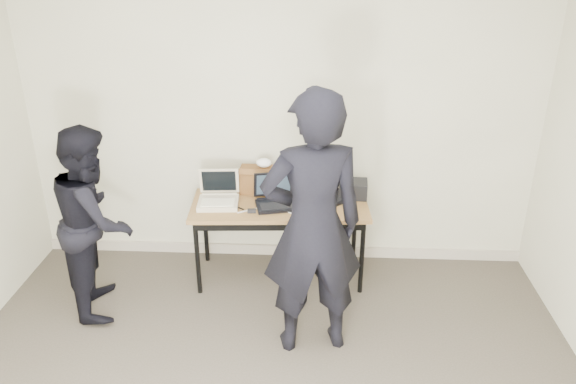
# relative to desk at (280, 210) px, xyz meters

# --- Properties ---
(room) EXTENTS (4.60, 4.60, 2.80)m
(room) POSITION_rel_desk_xyz_m (-0.02, -1.86, 0.69)
(room) COLOR #463E35
(room) RESTS_ON ground
(desk) EXTENTS (1.54, 0.74, 0.72)m
(desk) POSITION_rel_desk_xyz_m (0.00, 0.00, 0.00)
(desk) COLOR brown
(desk) RESTS_ON ground
(laptop_beige) EXTENTS (0.36, 0.35, 0.27)m
(laptop_beige) POSITION_rel_desk_xyz_m (-0.52, -0.01, 0.11)
(laptop_beige) COLOR beige
(laptop_beige) RESTS_ON desk
(laptop_center) EXTENTS (0.41, 0.40, 0.26)m
(laptop_center) POSITION_rel_desk_xyz_m (-0.04, 0.00, 0.12)
(laptop_center) COLOR black
(laptop_center) RESTS_ON desk
(laptop_right) EXTENTS (0.42, 0.41, 0.22)m
(laptop_right) POSITION_rel_desk_xyz_m (0.46, 0.17, 0.11)
(laptop_right) COLOR black
(laptop_right) RESTS_ON desk
(leather_satchel) EXTENTS (0.37, 0.19, 0.25)m
(leather_satchel) POSITION_rel_desk_xyz_m (-0.18, 0.23, 0.19)
(leather_satchel) COLOR brown
(leather_satchel) RESTS_ON desk
(tissue) EXTENTS (0.14, 0.10, 0.08)m
(tissue) POSITION_rel_desk_xyz_m (-0.15, 0.23, 0.34)
(tissue) COLOR white
(tissue) RESTS_ON leather_satchel
(equipment_box) EXTENTS (0.26, 0.22, 0.14)m
(equipment_box) POSITION_rel_desk_xyz_m (0.63, 0.19, 0.13)
(equipment_box) COLOR black
(equipment_box) RESTS_ON desk
(power_brick) EXTENTS (0.07, 0.05, 0.03)m
(power_brick) POSITION_rel_desk_xyz_m (-0.22, -0.17, 0.07)
(power_brick) COLOR black
(power_brick) RESTS_ON desk
(cables) EXTENTS (1.15, 0.45, 0.01)m
(cables) POSITION_rel_desk_xyz_m (0.05, 0.00, 0.06)
(cables) COLOR black
(cables) RESTS_ON desk
(person_typist) EXTENTS (0.80, 0.61, 1.97)m
(person_typist) POSITION_rel_desk_xyz_m (0.29, -0.90, 0.32)
(person_typist) COLOR black
(person_typist) RESTS_ON ground
(person_observer) EXTENTS (0.76, 0.87, 1.54)m
(person_observer) POSITION_rel_desk_xyz_m (-1.43, -0.47, 0.11)
(person_observer) COLOR black
(person_observer) RESTS_ON ground
(baseboard) EXTENTS (4.50, 0.03, 0.10)m
(baseboard) POSITION_rel_desk_xyz_m (-0.02, 0.38, -0.61)
(baseboard) COLOR #AFA491
(baseboard) RESTS_ON ground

